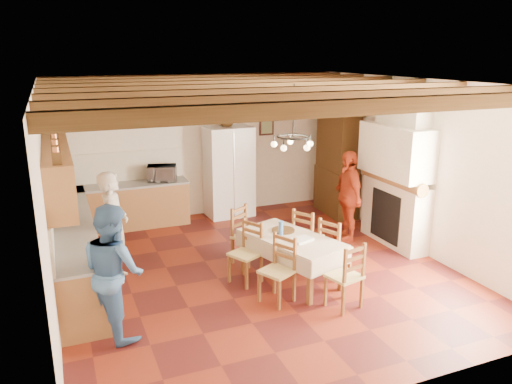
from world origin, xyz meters
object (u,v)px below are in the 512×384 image
hutch (337,163)px  chair_left_far (245,253)px  refrigerator (228,171)px  person_man (115,227)px  chair_end_near (344,275)px  chair_end_far (247,235)px  chair_right_far (308,236)px  chair_right_near (335,247)px  person_woman_red (348,196)px  chair_left_near (277,270)px  person_woman_blue (114,271)px  dining_table (291,242)px  microwave (162,173)px

hutch → chair_left_far: 3.97m
refrigerator → person_man: 3.60m
chair_end_near → refrigerator: bearing=-102.5°
chair_left_far → chair_end_far: size_ratio=1.00×
refrigerator → chair_right_far: size_ratio=2.01×
chair_right_near → person_man: bearing=46.1°
person_woman_red → person_man: bearing=-78.8°
hutch → chair_left_near: (-2.87, -3.19, -0.64)m
person_woman_blue → chair_end_near: bearing=-123.2°
chair_right_near → person_man: (-3.19, 1.15, 0.38)m
person_man → person_woman_red: size_ratio=1.01×
chair_right_near → chair_right_far: same height
chair_left_far → chair_end_far: same height
refrigerator → person_woman_blue: (-2.87, -4.01, -0.11)m
chair_left_far → person_woman_blue: person_woman_blue is taller
chair_right_near → person_woman_red: (1.03, 1.28, 0.37)m
dining_table → person_woman_blue: (-2.68, -0.53, 0.22)m
chair_left_near → chair_left_far: size_ratio=1.00×
chair_left_near → microwave: bearing=164.2°
chair_right_near → chair_end_near: size_ratio=1.00×
chair_end_near → microwave: (-1.55, 4.46, 0.58)m
hutch → chair_right_near: hutch is taller
refrigerator → microwave: refrigerator is taller
dining_table → person_woman_blue: 2.74m
chair_left_near → refrigerator: bearing=144.0°
chair_right_far → person_man: size_ratio=0.56×
chair_end_near → person_woman_blue: size_ratio=0.56×
hutch → person_man: (-4.86, -1.60, -0.25)m
chair_right_near → dining_table: bearing=58.5°
chair_right_far → person_woman_red: (1.19, 0.68, 0.37)m
chair_end_near → person_woman_red: 2.67m
dining_table → chair_end_far: chair_end_far is taller
chair_left_far → person_man: 2.03m
person_woman_red → person_woman_blue: bearing=-59.3°
person_woman_red → microwave: 3.73m
chair_left_near → person_woman_red: 2.85m
chair_right_far → chair_end_far: bearing=36.6°
person_woman_red → chair_end_far: bearing=-72.7°
chair_right_near → chair_right_far: 0.62m
person_man → dining_table: bearing=-99.2°
chair_left_near → chair_right_far: (1.04, 1.05, 0.00)m
dining_table → chair_right_far: size_ratio=1.89×
chair_end_near → chair_left_near: bearing=-45.5°
chair_left_near → person_woman_blue: person_woman_blue is taller
chair_end_near → chair_end_far: 2.04m
chair_left_near → person_man: bearing=-155.3°
refrigerator → dining_table: (-0.19, -3.47, -0.33)m
chair_right_far → person_man: (-3.03, 0.55, 0.38)m
hutch → person_man: hutch is taller
chair_end_far → microwave: bearing=78.1°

